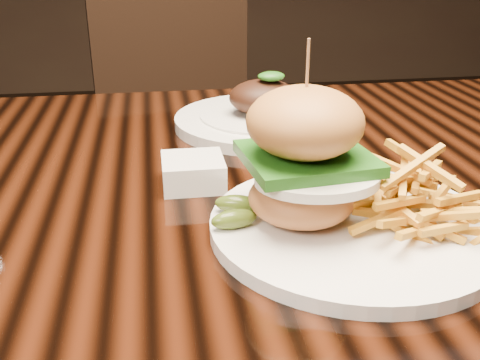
{
  "coord_description": "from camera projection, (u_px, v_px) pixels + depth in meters",
  "views": [
    {
      "loc": [
        -0.1,
        -0.68,
        1.04
      ],
      "look_at": [
        -0.02,
        -0.16,
        0.81
      ],
      "focal_mm": 42.0,
      "sensor_mm": 36.0,
      "label": 1
    }
  ],
  "objects": [
    {
      "name": "far_dish",
      "position": [
        263.0,
        116.0,
        0.92
      ],
      "size": [
        0.29,
        0.29,
        0.09
      ],
      "rotation": [
        0.0,
        0.0,
        0.43
      ],
      "color": "silver",
      "rests_on": "dining_table"
    },
    {
      "name": "burger_plate",
      "position": [
        350.0,
        187.0,
        0.57
      ],
      "size": [
        0.3,
        0.3,
        0.2
      ],
      "rotation": [
        0.0,
        0.0,
        -0.1
      ],
      "color": "silver",
      "rests_on": "dining_table"
    },
    {
      "name": "chair_far",
      "position": [
        182.0,
        124.0,
        1.63
      ],
      "size": [
        0.52,
        0.53,
        0.95
      ],
      "rotation": [
        0.0,
        0.0,
        0.15
      ],
      "color": "black",
      "rests_on": "ground"
    },
    {
      "name": "dining_table",
      "position": [
        234.0,
        224.0,
        0.77
      ],
      "size": [
        1.6,
        0.9,
        0.75
      ],
      "color": "black",
      "rests_on": "ground"
    },
    {
      "name": "ramekin",
      "position": [
        193.0,
        172.0,
        0.7
      ],
      "size": [
        0.09,
        0.09,
        0.04
      ],
      "primitive_type": "cube",
      "rotation": [
        0.0,
        0.0,
        -0.19
      ],
      "color": "silver",
      "rests_on": "dining_table"
    }
  ]
}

